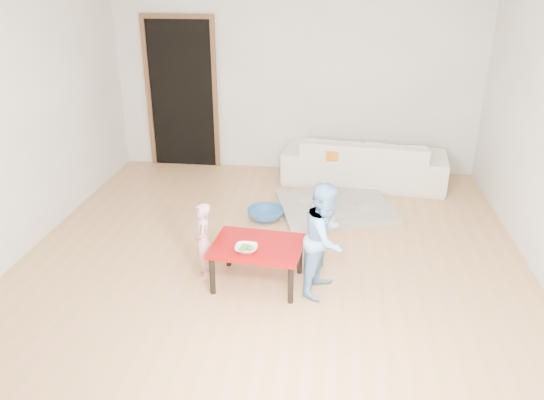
% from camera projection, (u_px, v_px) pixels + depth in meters
% --- Properties ---
extents(floor, '(5.00, 5.00, 0.01)m').
position_uv_depth(floor, '(274.00, 250.00, 5.44)').
color(floor, tan).
rests_on(floor, ground).
extents(back_wall, '(5.00, 0.02, 2.60)m').
position_uv_depth(back_wall, '(296.00, 78.00, 7.20)').
color(back_wall, white).
rests_on(back_wall, floor).
extents(left_wall, '(0.02, 5.00, 2.60)m').
position_uv_depth(left_wall, '(22.00, 119.00, 5.20)').
color(left_wall, white).
rests_on(left_wall, floor).
extents(doorway, '(1.02, 0.08, 2.11)m').
position_uv_depth(doorway, '(182.00, 95.00, 7.47)').
color(doorway, brown).
rests_on(doorway, back_wall).
extents(sofa, '(2.20, 1.05, 0.62)m').
position_uv_depth(sofa, '(364.00, 160.00, 7.08)').
color(sofa, beige).
rests_on(sofa, floor).
extents(cushion, '(0.54, 0.50, 0.13)m').
position_uv_depth(cushion, '(343.00, 151.00, 6.91)').
color(cushion, orange).
rests_on(cushion, sofa).
extents(red_table, '(0.85, 0.67, 0.40)m').
position_uv_depth(red_table, '(258.00, 264.00, 4.80)').
color(red_table, '#8F0709').
rests_on(red_table, floor).
extents(bowl, '(0.20, 0.20, 0.05)m').
position_uv_depth(bowl, '(246.00, 249.00, 4.60)').
color(bowl, white).
rests_on(bowl, red_table).
extents(broccoli, '(0.12, 0.12, 0.06)m').
position_uv_depth(broccoli, '(246.00, 248.00, 4.59)').
color(broccoli, '#2D5919').
rests_on(broccoli, red_table).
extents(child_pink, '(0.24, 0.30, 0.74)m').
position_uv_depth(child_pink, '(203.00, 241.00, 4.84)').
color(child_pink, '#D05F6D').
rests_on(child_pink, floor).
extents(child_blue, '(0.53, 0.60, 1.02)m').
position_uv_depth(child_blue, '(325.00, 239.00, 4.58)').
color(child_blue, '#64A2E9').
rests_on(child_blue, floor).
extents(basin, '(0.42, 0.42, 0.13)m').
position_uv_depth(basin, '(266.00, 214.00, 6.10)').
color(basin, '#285C99').
rests_on(basin, floor).
extents(blanket, '(1.54, 1.39, 0.07)m').
position_uv_depth(blanket, '(335.00, 207.00, 6.36)').
color(blanket, '#B6AFA1').
rests_on(blanket, floor).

